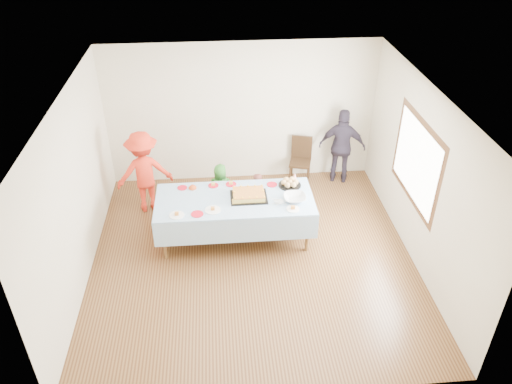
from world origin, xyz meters
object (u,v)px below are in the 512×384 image
birthday_cake (249,195)px  adult_left (144,172)px  party_table (235,202)px  dining_chair (301,157)px

birthday_cake → adult_left: size_ratio=0.39×
birthday_cake → party_table: bearing=-176.4°
party_table → birthday_cake: 0.25m
adult_left → dining_chair: bearing=-178.6°
party_table → adult_left: 1.83m
party_table → dining_chair: size_ratio=2.75×
party_table → dining_chair: 2.23m
adult_left → birthday_cake: bearing=137.3°
party_table → adult_left: size_ratio=1.66×
dining_chair → adult_left: 2.98m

